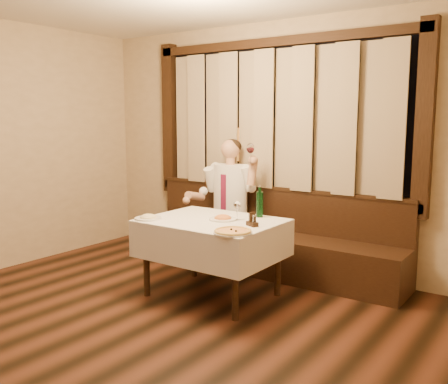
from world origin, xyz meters
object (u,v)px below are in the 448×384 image
Objects in this scene: banquette at (266,243)px; dining_table at (212,230)px; green_bottle at (260,204)px; pasta_cream at (148,216)px; seated_man at (227,194)px; pasta_red at (223,216)px; cruet_caddy at (252,221)px; pizza at (233,231)px.

banquette is 1.08m from dining_table.
banquette is 2.52× the size of dining_table.
green_bottle is (0.30, -0.65, 0.58)m from banquette.
seated_man is (0.04, 1.27, 0.06)m from pasta_cream.
pasta_cream is 1.27m from seated_man.
pasta_red is at bearing -84.61° from banquette.
seated_man is (-0.47, -0.09, 0.54)m from banquette.
seated_man reaches higher than pasta_red.
pasta_cream reaches higher than dining_table.
seated_man is (-0.78, 0.56, -0.04)m from green_bottle.
green_bottle reaches higher than banquette.
green_bottle reaches higher than dining_table.
pasta_cream is (-0.52, -0.33, 0.14)m from dining_table.
cruet_caddy is 0.09× the size of seated_man.
cruet_caddy is (0.46, -0.02, 0.15)m from dining_table.
cruet_caddy is (-0.01, 0.33, 0.03)m from pizza.
green_bottle is (0.21, 0.32, 0.09)m from pasta_red.
banquette reaches higher than pasta_cream.
dining_table is 4.79× the size of pasta_red.
cruet_caddy is (0.16, -0.39, -0.09)m from green_bottle.
pizza is 0.55m from pasta_red.
pasta_red is 0.18× the size of seated_man.
banquette is 9.62× the size of pizza.
pasta_cream is at bearing -110.86° from banquette.
green_bottle is at bearing -35.66° from seated_man.
green_bottle is at bearing 40.77° from pasta_cream.
seated_man reaches higher than green_bottle.
pizza is at bearing -0.75° from pasta_cream.
pasta_red is 1.05m from seated_man.
pizza is at bearing -36.08° from dining_table.
green_bottle is 0.96m from seated_man.
cruet_caddy is (0.37, -0.07, 0.01)m from pasta_red.
dining_table is at bearing 32.87° from pasta_cream.
banquette reaches higher than dining_table.
seated_man is (-0.47, 0.93, 0.20)m from dining_table.
pizza is 1.28× the size of pasta_cream.
cruet_caddy is at bearing -45.38° from seated_man.
cruet_caddy reaches higher than pasta_cream.
pasta_cream is 1.03m from cruet_caddy.
green_bottle is at bearing 56.74° from pasta_red.
cruet_caddy is (0.98, 0.32, 0.01)m from pasta_cream.
banquette is at bearing 115.16° from green_bottle.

